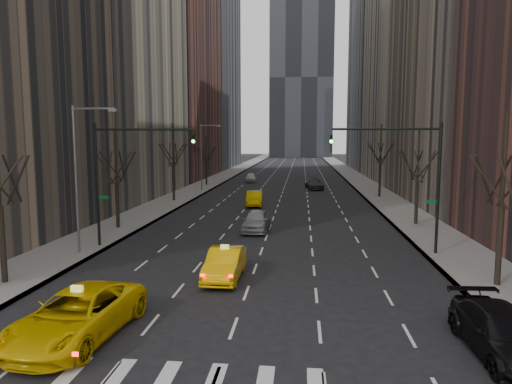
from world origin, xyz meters
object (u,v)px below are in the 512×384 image
(silver_sedan_ahead, at_px, (256,221))
(taxi_sedan, at_px, (225,264))
(parked_suv_black, at_px, (503,333))
(taxi_suv, at_px, (77,315))

(silver_sedan_ahead, bearing_deg, taxi_sedan, -89.90)
(taxi_sedan, height_order, parked_suv_black, parked_suv_black)
(parked_suv_black, bearing_deg, taxi_sedan, 142.79)
(taxi_sedan, xyz_separation_m, silver_sedan_ahead, (0.40, 12.21, 0.04))
(taxi_suv, height_order, parked_suv_black, taxi_suv)
(taxi_suv, bearing_deg, taxi_sedan, 66.93)
(taxi_sedan, relative_size, parked_suv_black, 0.88)
(taxi_suv, distance_m, taxi_sedan, 8.57)
(silver_sedan_ahead, height_order, parked_suv_black, silver_sedan_ahead)
(silver_sedan_ahead, relative_size, parked_suv_black, 0.89)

